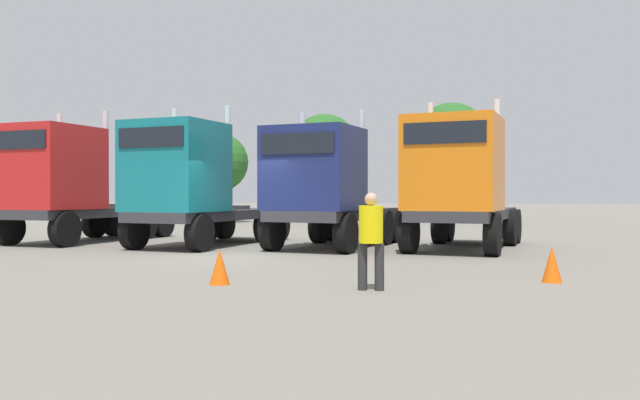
{
  "coord_description": "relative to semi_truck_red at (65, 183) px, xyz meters",
  "views": [
    {
      "loc": [
        5.68,
        -15.82,
        1.59
      ],
      "look_at": [
        1.55,
        3.93,
        1.41
      ],
      "focal_mm": 37.03,
      "sensor_mm": 36.0,
      "label": 1
    }
  ],
  "objects": [
    {
      "name": "ground",
      "position": [
        6.74,
        -3.29,
        -1.96
      ],
      "size": [
        200.0,
        200.0,
        0.0
      ],
      "primitive_type": "plane",
      "color": "slate"
    },
    {
      "name": "semi_truck_red",
      "position": [
        0.0,
        0.0,
        0.0
      ],
      "size": [
        3.47,
        6.65,
        4.32
      ],
      "rotation": [
        0.0,
        0.0,
        -1.73
      ],
      "color": "#333338",
      "rests_on": "ground"
    },
    {
      "name": "semi_truck_teal",
      "position": [
        4.6,
        -0.72,
        -0.07
      ],
      "size": [
        3.6,
        6.64,
        4.26
      ],
      "rotation": [
        0.0,
        0.0,
        -1.75
      ],
      "color": "#333338",
      "rests_on": "ground"
    },
    {
      "name": "semi_truck_navy",
      "position": [
        8.63,
        -0.5,
        -0.16
      ],
      "size": [
        3.58,
        6.09,
        4.05
      ],
      "rotation": [
        0.0,
        0.0,
        -1.77
      ],
      "color": "#333338",
      "rests_on": "ground"
    },
    {
      "name": "semi_truck_orange",
      "position": [
        12.44,
        -0.37,
        -0.04
      ],
      "size": [
        3.64,
        6.53,
        4.27
      ],
      "rotation": [
        0.0,
        0.0,
        -1.76
      ],
      "color": "#333338",
      "rests_on": "ground"
    },
    {
      "name": "visitor_in_hivis",
      "position": [
        11.02,
        -8.28,
        -1.03
      ],
      "size": [
        0.44,
        0.4,
        1.62
      ],
      "rotation": [
        0.0,
        0.0,
        1.58
      ],
      "color": "#2A2A2A",
      "rests_on": "ground"
    },
    {
      "name": "traffic_cone_near",
      "position": [
        14.09,
        -6.65,
        -1.63
      ],
      "size": [
        0.36,
        0.36,
        0.65
      ],
      "primitive_type": "cone",
      "color": "#F2590C",
      "rests_on": "ground"
    },
    {
      "name": "traffic_cone_mid",
      "position": [
        8.32,
        -8.14,
        -1.65
      ],
      "size": [
        0.36,
        0.36,
        0.63
      ],
      "primitive_type": "cone",
      "color": "#F2590C",
      "rests_on": "ground"
    },
    {
      "name": "oak_far_left",
      "position": [
        -0.71,
        15.93,
        1.41
      ],
      "size": [
        3.3,
        3.3,
        5.04
      ],
      "color": "#4C3823",
      "rests_on": "ground"
    },
    {
      "name": "oak_far_centre",
      "position": [
        4.9,
        18.07,
        2.24
      ],
      "size": [
        4.0,
        4.0,
        6.21
      ],
      "color": "#4C3823",
      "rests_on": "ground"
    },
    {
      "name": "oak_far_right",
      "position": [
        12.04,
        19.85,
        2.73
      ],
      "size": [
        4.4,
        4.4,
        6.9
      ],
      "color": "#4C3823",
      "rests_on": "ground"
    }
  ]
}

